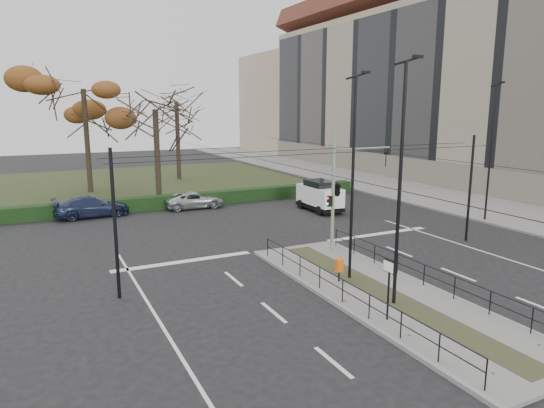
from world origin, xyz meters
The scene contains 20 objects.
ground centered at (0.00, 0.00, 0.00)m, with size 140.00×140.00×0.00m, color black.
median_island centered at (0.00, -2.50, 0.07)m, with size 4.40×15.00×0.14m, color slate.
sidewalk_east centered at (18.00, 22.00, 0.07)m, with size 8.00×90.00×0.14m, color slate.
park centered at (-6.00, 32.00, 0.05)m, with size 38.00×26.00×0.10m, color #263219.
hedge centered at (-6.00, 18.60, 0.50)m, with size 38.00×1.00×1.00m, color black.
apartment_block centered at (27.97, 23.97, 10.39)m, with size 13.09×52.10×21.64m.
median_railing centered at (0.00, -2.60, 0.98)m, with size 4.14×13.24×0.92m.
catenary centered at (0.00, 1.62, 3.42)m, with size 20.00×34.00×6.00m.
traffic_light centered at (1.75, 3.44, 3.46)m, with size 3.87×2.22×5.70m.
litter_bin centered at (-0.86, -0.61, 0.84)m, with size 0.38×0.38×0.97m.
info_panel centered at (-1.51, -4.57, 1.84)m, with size 0.12×0.57×2.17m.
streetlamp_median_near centered at (-0.32, -3.55, 4.79)m, with size 0.76×0.16×9.15m.
streetlamp_median_far centered at (-0.19, -0.46, 4.62)m, with size 0.74×0.15×8.81m.
streetlamp_sidewalk centered at (14.52, 4.88, 4.70)m, with size 0.75×0.15×8.98m.
parked_car_third centered at (-8.88, 18.00, 0.72)m, with size 2.03×4.99×1.45m, color #1D2645.
parked_car_fourth centered at (-1.56, 17.77, 0.61)m, with size 2.03×4.39×1.22m, color #A6AAAE.
white_van centered at (6.42, 12.73, 1.18)m, with size 1.92×4.13×2.25m.
rust_tree centered at (-7.88, 28.19, 9.04)m, with size 9.46×9.46×11.77m.
bare_tree_center centered at (1.43, 32.69, 7.52)m, with size 6.71×6.71×10.64m.
bare_tree_near centered at (-3.66, 20.17, 6.82)m, with size 6.24×6.24×9.64m.
Camera 1 is at (-12.22, -17.09, 7.48)m, focal length 32.00 mm.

